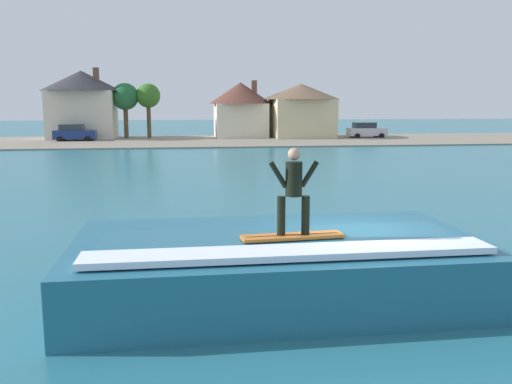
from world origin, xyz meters
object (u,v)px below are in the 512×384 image
at_px(car_far_shore, 366,130).
at_px(tree_short_bushy, 148,97).
at_px(house_with_chimney, 82,101).
at_px(house_gabled_white, 301,108).
at_px(surfboard, 292,236).
at_px(house_small_cottage, 241,107).
at_px(surfer, 294,187).
at_px(car_near_shore, 74,133).
at_px(tree_tall_bare, 125,97).
at_px(wave_crest, 277,265).

xyz_separation_m(car_far_shore, tree_short_bushy, (-24.91, 2.54, 3.83)).
distance_m(house_with_chimney, tree_short_bushy, 7.42).
bearing_deg(house_with_chimney, house_gabled_white, -3.22).
distance_m(surfboard, house_with_chimney, 55.59).
bearing_deg(house_with_chimney, car_far_shore, -5.72).
bearing_deg(tree_short_bushy, house_small_cottage, 0.76).
bearing_deg(car_far_shore, house_small_cottage, 169.45).
distance_m(surfer, car_near_shore, 51.24).
bearing_deg(surfer, tree_short_bushy, 95.79).
bearing_deg(tree_tall_bare, wave_crest, -81.63).
relative_size(wave_crest, car_far_shore, 1.86).
xyz_separation_m(house_gabled_white, tree_tall_bare, (-20.09, 0.78, 1.20)).
distance_m(wave_crest, house_with_chimney, 55.00).
height_order(house_small_cottage, tree_tall_bare, house_small_cottage).
bearing_deg(house_small_cottage, house_gabled_white, -6.90).
height_order(surfer, house_with_chimney, house_with_chimney).
height_order(car_near_shore, tree_tall_bare, tree_tall_bare).
height_order(car_near_shore, car_far_shore, same).
distance_m(wave_crest, surfboard, 0.99).
bearing_deg(wave_crest, surfboard, -73.37).
bearing_deg(surfboard, house_with_chimney, 103.29).
relative_size(surfer, tree_short_bushy, 0.27).
relative_size(house_with_chimney, house_gabled_white, 0.98).
bearing_deg(house_small_cottage, house_with_chimney, 178.23).
bearing_deg(surfboard, surfer, 38.49).
bearing_deg(wave_crest, surfer, -71.61).
distance_m(house_gabled_white, house_small_cottage, 7.05).
height_order(wave_crest, house_with_chimney, house_with_chimney).
xyz_separation_m(surfer, tree_short_bushy, (-5.41, 53.32, 2.42)).
relative_size(house_small_cottage, tree_short_bushy, 1.17).
bearing_deg(house_gabled_white, house_small_cottage, 173.10).
bearing_deg(surfer, surfboard, -141.51).
distance_m(wave_crest, tree_short_bushy, 53.14).
bearing_deg(car_far_shore, tree_tall_bare, 174.57).
xyz_separation_m(car_near_shore, tree_tall_bare, (5.03, 3.85, 3.75)).
xyz_separation_m(wave_crest, house_small_cottage, (5.33, 52.86, 3.00)).
bearing_deg(tree_tall_bare, house_gabled_white, -2.23).
xyz_separation_m(tree_tall_bare, tree_short_bushy, (2.56, -0.08, 0.08)).
distance_m(surfboard, surfer, 0.96).
distance_m(wave_crest, house_small_cottage, 53.21).
bearing_deg(tree_tall_bare, house_small_cottage, 0.28).
bearing_deg(house_gabled_white, tree_short_bushy, 177.69).
relative_size(house_with_chimney, tree_short_bushy, 1.42).
relative_size(surfboard, tree_tall_bare, 0.32).
height_order(car_near_shore, tree_short_bushy, tree_short_bushy).
bearing_deg(house_small_cottage, tree_short_bushy, -179.24).
bearing_deg(car_near_shore, house_with_chimney, 87.10).
height_order(surfboard, car_near_shore, car_near_shore).
bearing_deg(house_with_chimney, tree_tall_bare, -7.32).
relative_size(wave_crest, tree_tall_bare, 1.30).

